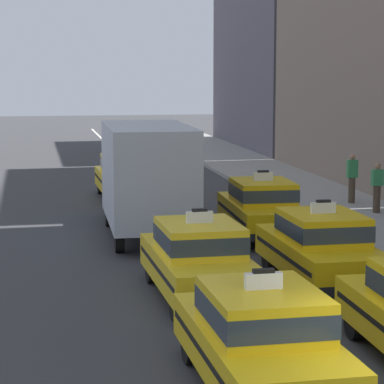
{
  "coord_description": "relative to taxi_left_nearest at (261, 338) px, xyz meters",
  "views": [
    {
      "loc": [
        -4.86,
        -10.06,
        4.87
      ],
      "look_at": [
        -0.3,
        14.46,
        1.3
      ],
      "focal_mm": 81.36,
      "sensor_mm": 36.0,
      "label": 1
    }
  ],
  "objects": [
    {
      "name": "sidewalk_curb",
      "position": [
        7.17,
        12.95,
        -0.8
      ],
      "size": [
        4.0,
        90.0,
        0.15
      ],
      "primitive_type": "cube",
      "color": "gray",
      "rests_on": "ground"
    },
    {
      "name": "taxi_left_nearest",
      "position": [
        0.0,
        0.0,
        0.0
      ],
      "size": [
        1.9,
        4.59,
        1.96
      ],
      "color": "black",
      "rests_on": "ground"
    },
    {
      "name": "taxi_left_second",
      "position": [
        0.13,
        5.55,
        0.0
      ],
      "size": [
        1.92,
        4.6,
        1.96
      ],
      "color": "black",
      "rests_on": "ground"
    },
    {
      "name": "box_truck_left_third",
      "position": [
        -0.04,
        12.9,
        0.9
      ],
      "size": [
        2.42,
        7.01,
        3.27
      ],
      "color": "black",
      "rests_on": "ground"
    },
    {
      "name": "pedestrian_by_storefront",
      "position": [
        7.78,
        16.64,
        0.15
      ],
      "size": [
        0.36,
        0.24,
        1.73
      ],
      "color": "#473828",
      "rests_on": "sidewalk_curb"
    },
    {
      "name": "lane_stripe_left_right",
      "position": [
        1.57,
        17.95,
        -0.87
      ],
      "size": [
        0.14,
        80.0,
        0.01
      ],
      "primitive_type": "cube",
      "color": "silver",
      "rests_on": "ground"
    },
    {
      "name": "pedestrian_far_corner",
      "position": [
        7.83,
        14.5,
        0.1
      ],
      "size": [
        0.36,
        0.24,
        1.64
      ],
      "color": "#473828",
      "rests_on": "sidewalk_curb"
    },
    {
      "name": "taxi_right_third",
      "position": [
        3.24,
        11.93,
        0.0
      ],
      "size": [
        1.97,
        4.62,
        1.96
      ],
      "color": "black",
      "rests_on": "ground"
    },
    {
      "name": "taxi_right_second",
      "position": [
        3.08,
        6.25,
        0.0
      ],
      "size": [
        1.86,
        4.57,
        1.96
      ],
      "color": "black",
      "rests_on": "ground"
    },
    {
      "name": "taxi_left_fourth",
      "position": [
        0.12,
        19.96,
        0.0
      ],
      "size": [
        1.9,
        4.59,
        1.96
      ],
      "color": "black",
      "rests_on": "ground"
    }
  ]
}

